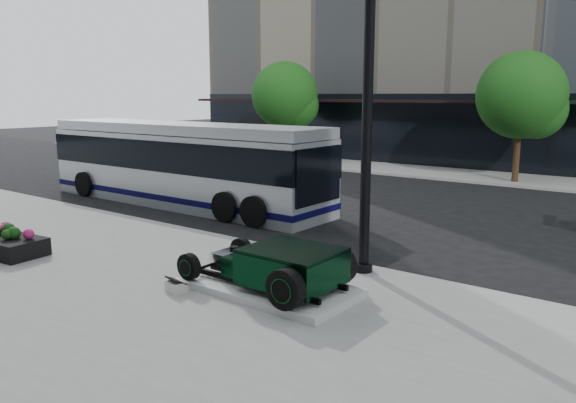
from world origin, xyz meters
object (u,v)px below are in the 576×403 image
Objects in this scene: lamppost at (367,116)px; transit_bus at (182,163)px; hot_rod at (283,266)px; flower_planter at (4,243)px.

lamppost is 0.60× the size of transit_bus.
transit_bus is (-9.53, 3.40, -1.99)m from lamppost.
hot_rod is 3.60m from lamppost.
hot_rod is 0.27× the size of transit_bus.
lamppost reaches higher than flower_planter.
lamppost reaches higher than hot_rod.
transit_bus reaches higher than flower_planter.
lamppost is (0.49, 2.23, 2.78)m from hot_rod.
transit_bus is at bearing 160.37° from lamppost.
lamppost is at bearing 28.08° from flower_planter.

